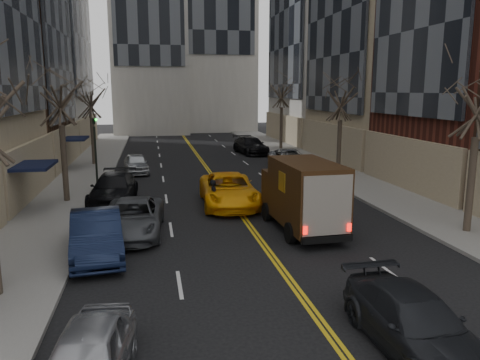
# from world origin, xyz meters

# --- Properties ---
(sidewalk_left) EXTENTS (4.00, 66.00, 0.15)m
(sidewalk_left) POSITION_xyz_m (-9.00, 27.00, 0.07)
(sidewalk_left) COLOR slate
(sidewalk_left) RESTS_ON ground
(sidewalk_right) EXTENTS (4.00, 66.00, 0.15)m
(sidewalk_right) POSITION_xyz_m (9.00, 27.00, 0.07)
(sidewalk_right) COLOR slate
(sidewalk_right) RESTS_ON ground
(tree_lf_mid) EXTENTS (3.20, 3.20, 8.91)m
(tree_lf_mid) POSITION_xyz_m (-8.80, 20.00, 6.60)
(tree_lf_mid) COLOR #382D23
(tree_lf_mid) RESTS_ON sidewalk_left
(tree_lf_far) EXTENTS (3.20, 3.20, 8.12)m
(tree_lf_far) POSITION_xyz_m (-8.80, 33.00, 6.02)
(tree_lf_far) COLOR #382D23
(tree_lf_far) RESTS_ON sidewalk_left
(tree_rt_mid) EXTENTS (3.20, 3.20, 8.32)m
(tree_rt_mid) POSITION_xyz_m (8.80, 25.00, 6.17)
(tree_rt_mid) COLOR #382D23
(tree_rt_mid) RESTS_ON sidewalk_right
(tree_rt_far) EXTENTS (3.20, 3.20, 9.11)m
(tree_rt_far) POSITION_xyz_m (8.80, 40.00, 6.74)
(tree_rt_far) COLOR #382D23
(tree_rt_far) RESTS_ON sidewalk_right
(traffic_signal) EXTENTS (0.29, 0.26, 4.70)m
(traffic_signal) POSITION_xyz_m (-7.39, 22.00, 2.82)
(traffic_signal) COLOR black
(traffic_signal) RESTS_ON sidewalk_left
(ups_truck) EXTENTS (2.49, 5.73, 3.10)m
(ups_truck) POSITION_xyz_m (2.07, 12.77, 1.56)
(ups_truck) COLOR black
(ups_truck) RESTS_ON ground
(observer_sedan) EXTENTS (2.01, 4.77, 1.37)m
(observer_sedan) POSITION_xyz_m (1.65, 3.20, 0.69)
(observer_sedan) COLOR black
(observer_sedan) RESTS_ON ground
(taxi) EXTENTS (3.03, 6.13, 1.67)m
(taxi) POSITION_xyz_m (-0.30, 17.78, 0.84)
(taxi) COLOR #FEAB0A
(taxi) RESTS_ON ground
(pedestrian) EXTENTS (0.43, 0.63, 1.67)m
(pedestrian) POSITION_xyz_m (-1.26, 16.44, 0.83)
(pedestrian) COLOR black
(pedestrian) RESTS_ON ground
(parked_lf_a) EXTENTS (2.09, 4.15, 1.36)m
(parked_lf_a) POSITION_xyz_m (-5.64, 3.07, 0.68)
(parked_lf_a) COLOR #A4A6AC
(parked_lf_a) RESTS_ON ground
(parked_lf_b) EXTENTS (2.33, 5.18, 1.65)m
(parked_lf_b) POSITION_xyz_m (-6.30, 11.10, 0.83)
(parked_lf_b) COLOR #101932
(parked_lf_b) RESTS_ON ground
(parked_lf_c) EXTENTS (2.79, 5.43, 1.47)m
(parked_lf_c) POSITION_xyz_m (-5.10, 13.56, 0.73)
(parked_lf_c) COLOR #494B50
(parked_lf_c) RESTS_ON ground
(parked_lf_d) EXTENTS (2.65, 5.56, 1.56)m
(parked_lf_d) POSITION_xyz_m (-6.30, 19.55, 0.78)
(parked_lf_d) COLOR black
(parked_lf_d) RESTS_ON ground
(parked_lf_e) EXTENTS (2.11, 4.31, 1.42)m
(parked_lf_e) POSITION_xyz_m (-5.36, 28.76, 0.71)
(parked_lf_e) COLOR #AAAEB2
(parked_lf_e) RESTS_ON ground
(parked_rt_a) EXTENTS (1.54, 4.22, 1.38)m
(parked_rt_a) POSITION_xyz_m (6.30, 23.27, 0.69)
(parked_rt_a) COLOR #505258
(parked_rt_a) RESTS_ON ground
(parked_rt_b) EXTENTS (2.52, 5.33, 1.47)m
(parked_rt_b) POSITION_xyz_m (6.30, 28.70, 0.74)
(parked_rt_b) COLOR #999CA0
(parked_rt_b) RESTS_ON ground
(parked_rt_c) EXTENTS (2.95, 5.74, 1.59)m
(parked_rt_c) POSITION_xyz_m (5.10, 37.52, 0.80)
(parked_rt_c) COLOR black
(parked_rt_c) RESTS_ON ground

